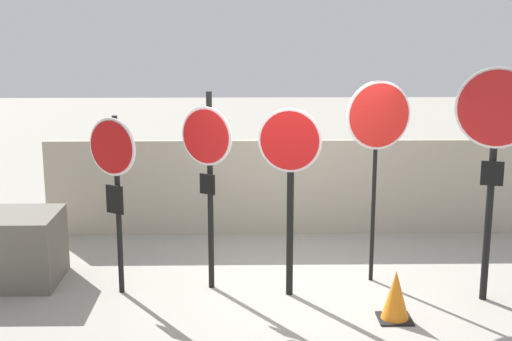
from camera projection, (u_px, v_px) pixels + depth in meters
name	position (u px, v px, depth m)	size (l,w,h in m)	color
ground_plane	(297.00, 290.00, 8.65)	(40.00, 40.00, 0.00)	gray
fence_back	(286.00, 187.00, 10.74)	(7.21, 0.12, 1.44)	#A89E89
stop_sign_0	(114.00, 168.00, 8.21)	(0.59, 0.38, 2.14)	black
stop_sign_1	(208.00, 157.00, 8.35)	(0.60, 0.39, 2.41)	black
stop_sign_2	(290.00, 166.00, 8.14)	(0.72, 0.21, 2.25)	black
stop_sign_3	(378.00, 128.00, 8.51)	(0.80, 0.25, 2.51)	black
stop_sign_4	(495.00, 138.00, 7.92)	(0.87, 0.29, 2.72)	black
traffic_cone_0	(396.00, 296.00, 7.76)	(0.37, 0.37, 0.56)	black
storage_crate	(16.00, 248.00, 8.83)	(1.05, 0.98, 0.88)	#605B51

